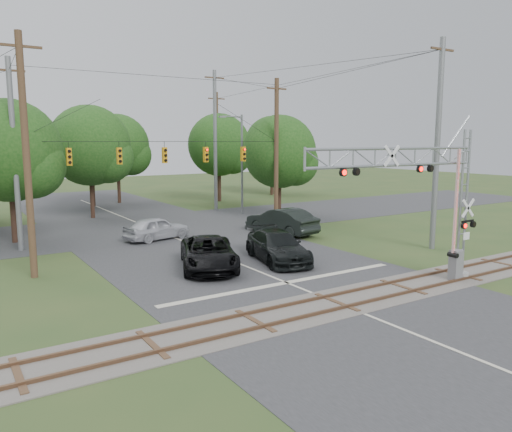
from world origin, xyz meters
TOP-DOWN VIEW (x-y plane):
  - ground at (0.00, 0.00)m, footprint 160.00×160.00m
  - road_main at (0.00, 10.00)m, footprint 14.00×90.00m
  - road_cross at (0.00, 24.00)m, footprint 90.00×12.00m
  - railroad_track at (0.00, 2.00)m, footprint 90.00×3.20m
  - crossing_gantry at (4.66, 1.64)m, footprint 10.20×0.92m
  - traffic_signal_span at (0.93, 20.00)m, footprint 19.34×0.36m
  - pickup_black at (-1.83, 9.92)m, footprint 4.79×6.54m
  - car_dark at (2.15, 9.33)m, footprint 3.61×6.14m
  - sedan_silver at (-1.22, 18.78)m, footprint 4.91×2.92m
  - suv_dark at (7.14, 15.91)m, footprint 2.94×5.96m
  - streetlight at (9.85, 26.21)m, footprint 2.40×0.25m
  - utility_poles at (2.80, 22.62)m, footprint 27.11×29.44m
  - treeline at (2.40, 34.03)m, footprint 55.22×24.35m

SIDE VIEW (x-z plane):
  - ground at x=0.00m, z-range 0.00..0.00m
  - road_main at x=0.00m, z-range 0.00..0.02m
  - road_cross at x=0.00m, z-range 0.00..0.02m
  - railroad_track at x=0.00m, z-range -0.05..0.11m
  - sedan_silver at x=-1.22m, z-range 0.00..1.57m
  - pickup_black at x=-1.83m, z-range 0.00..1.65m
  - car_dark at x=2.15m, z-range 0.00..1.67m
  - suv_dark at x=7.14m, z-range 0.00..1.88m
  - crossing_gantry at x=4.66m, z-range 0.82..7.99m
  - streetlight at x=9.85m, z-range 0.53..9.52m
  - traffic_signal_span at x=0.93m, z-range -0.01..11.49m
  - treeline at x=2.40m, z-range 0.90..10.67m
  - utility_poles at x=2.80m, z-range -0.41..12.76m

